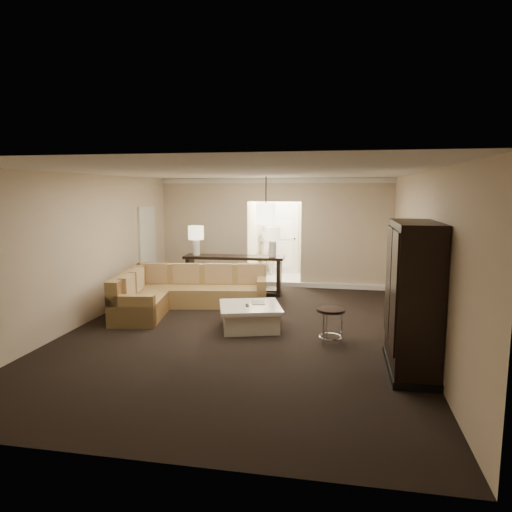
% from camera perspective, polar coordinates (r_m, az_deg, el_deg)
% --- Properties ---
extents(ground, '(8.00, 8.00, 0.00)m').
position_cam_1_polar(ground, '(8.24, -1.87, -9.40)').
color(ground, black).
rests_on(ground, ground).
extents(wall_back, '(6.00, 0.04, 2.80)m').
position_cam_1_polar(wall_back, '(11.84, 2.26, 2.93)').
color(wall_back, beige).
rests_on(wall_back, ground).
extents(wall_front, '(6.00, 0.04, 2.80)m').
position_cam_1_polar(wall_front, '(4.18, -13.90, -7.22)').
color(wall_front, beige).
rests_on(wall_front, ground).
extents(wall_left, '(0.04, 8.00, 2.80)m').
position_cam_1_polar(wall_left, '(9.05, -20.81, 0.75)').
color(wall_left, beige).
rests_on(wall_left, ground).
extents(wall_right, '(0.04, 8.00, 2.80)m').
position_cam_1_polar(wall_right, '(7.85, 19.99, -0.28)').
color(wall_right, beige).
rests_on(wall_right, ground).
extents(ceiling, '(6.00, 8.00, 0.02)m').
position_cam_1_polar(ceiling, '(7.85, -1.97, 10.46)').
color(ceiling, white).
rests_on(ceiling, wall_back).
extents(crown_molding, '(6.00, 0.10, 0.12)m').
position_cam_1_polar(crown_molding, '(11.74, 2.26, 9.39)').
color(crown_molding, white).
rests_on(crown_molding, wall_back).
extents(baseboard, '(6.00, 0.10, 0.12)m').
position_cam_1_polar(baseboard, '(11.99, 2.18, -3.48)').
color(baseboard, white).
rests_on(baseboard, ground).
extents(side_door, '(0.05, 0.90, 2.10)m').
position_cam_1_polar(side_door, '(11.55, -13.39, 0.83)').
color(side_door, silver).
rests_on(side_door, ground).
extents(foyer, '(1.44, 2.02, 2.80)m').
position_cam_1_polar(foyer, '(13.17, 3.10, 3.03)').
color(foyer, beige).
rests_on(foyer, ground).
extents(sectional_sofa, '(3.03, 2.67, 0.87)m').
position_cam_1_polar(sectional_sofa, '(9.82, -9.32, -4.49)').
color(sectional_sofa, brown).
rests_on(sectional_sofa, ground).
extents(coffee_table, '(1.33, 1.33, 0.45)m').
position_cam_1_polar(coffee_table, '(8.36, -0.75, -7.54)').
color(coffee_table, white).
rests_on(coffee_table, ground).
extents(console_table, '(2.43, 0.65, 0.93)m').
position_cam_1_polar(console_table, '(11.02, -2.76, -1.91)').
color(console_table, black).
rests_on(console_table, ground).
extents(armoire, '(0.62, 1.45, 2.08)m').
position_cam_1_polar(armoire, '(6.63, 18.97, -5.30)').
color(armoire, black).
rests_on(armoire, ground).
extents(drink_table, '(0.46, 0.46, 0.58)m').
position_cam_1_polar(drink_table, '(7.62, 9.33, -7.72)').
color(drink_table, black).
rests_on(drink_table, ground).
extents(table_lamp_left, '(0.37, 0.37, 0.71)m').
position_cam_1_polar(table_lamp_left, '(11.11, -7.51, 2.54)').
color(table_lamp_left, silver).
rests_on(table_lamp_left, console_table).
extents(table_lamp_right, '(0.37, 0.37, 0.71)m').
position_cam_1_polar(table_lamp_right, '(10.77, 2.08, 2.42)').
color(table_lamp_right, silver).
rests_on(table_lamp_right, console_table).
extents(pendant_light, '(0.38, 0.38, 1.09)m').
position_cam_1_polar(pendant_light, '(10.51, 1.25, 5.29)').
color(pendant_light, black).
rests_on(pendant_light, ceiling).
extents(person, '(0.70, 0.54, 1.73)m').
position_cam_1_polar(person, '(13.53, 1.33, 1.33)').
color(person, beige).
rests_on(person, ground).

